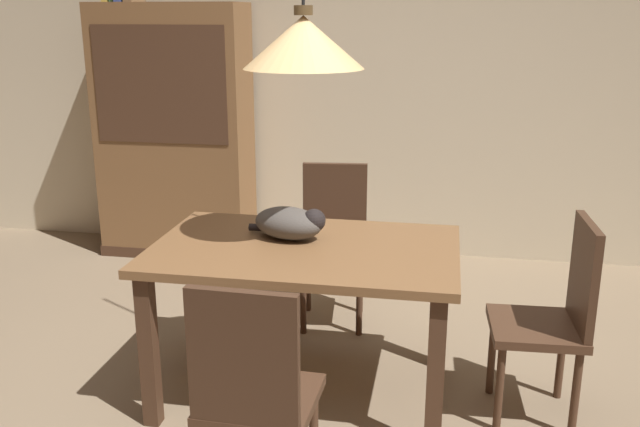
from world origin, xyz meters
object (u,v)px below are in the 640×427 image
at_px(chair_far_back, 334,237).
at_px(pendant_lamp, 304,42).
at_px(cat_sleeping, 291,223).
at_px(dining_table, 305,267).
at_px(chair_near_front, 254,391).
at_px(hutch_bookcase, 175,137).
at_px(chair_right_side, 556,312).

height_order(chair_far_back, pendant_lamp, pendant_lamp).
relative_size(cat_sleeping, pendant_lamp, 0.31).
xyz_separation_m(dining_table, chair_far_back, (-0.01, 0.88, -0.14)).
xyz_separation_m(chair_near_front, hutch_bookcase, (-1.36, 2.73, 0.38)).
height_order(dining_table, cat_sleeping, cat_sleeping).
bearing_deg(chair_far_back, dining_table, -89.45).
xyz_separation_m(chair_near_front, pendant_lamp, (0.00, 0.88, 1.15)).
distance_m(chair_far_back, pendant_lamp, 1.45).
xyz_separation_m(chair_right_side, pendant_lamp, (-1.13, -0.00, 1.15)).
bearing_deg(dining_table, cat_sleeping, 132.21).
bearing_deg(chair_far_back, pendant_lamp, -89.45).
relative_size(dining_table, chair_near_front, 1.51).
height_order(chair_far_back, cat_sleeping, chair_far_back).
height_order(chair_right_side, pendant_lamp, pendant_lamp).
relative_size(chair_right_side, chair_far_back, 1.00).
distance_m(chair_right_side, chair_far_back, 1.43).
height_order(dining_table, pendant_lamp, pendant_lamp).
relative_size(dining_table, pendant_lamp, 1.08).
bearing_deg(hutch_bookcase, cat_sleeping, -54.02).
bearing_deg(pendant_lamp, chair_near_front, -90.17).
relative_size(chair_far_back, hutch_bookcase, 0.50).
xyz_separation_m(cat_sleeping, pendant_lamp, (0.09, -0.10, 0.84)).
distance_m(dining_table, chair_near_front, 0.89).
bearing_deg(chair_near_front, chair_far_back, 90.19).
xyz_separation_m(dining_table, chair_right_side, (1.13, 0.00, -0.14)).
bearing_deg(chair_right_side, cat_sleeping, 175.58).
height_order(chair_right_side, cat_sleeping, chair_right_side).
bearing_deg(dining_table, hutch_bookcase, 126.34).
distance_m(chair_near_front, chair_far_back, 1.76).
xyz_separation_m(cat_sleeping, hutch_bookcase, (-1.28, 1.76, 0.06)).
xyz_separation_m(chair_right_side, hutch_bookcase, (-2.49, 1.85, 0.38)).
height_order(chair_right_side, chair_near_front, same).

